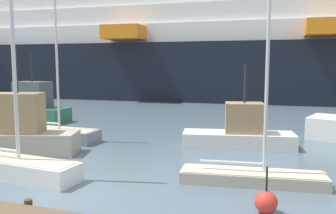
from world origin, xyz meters
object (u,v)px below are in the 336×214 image
at_px(sailboat_3, 10,163).
at_px(channel_buoy_0, 266,202).
at_px(sailboat_6, 53,132).
at_px(fishing_boat_0, 31,107).
at_px(fishing_boat_2, 15,133).
at_px(cruise_ship, 227,38).
at_px(fishing_boat_3, 240,132).
at_px(sailboat_4, 252,173).

bearing_deg(sailboat_3, channel_buoy_0, 2.10).
height_order(sailboat_3, sailboat_6, sailboat_3).
distance_m(sailboat_6, fishing_boat_0, 8.70).
distance_m(sailboat_6, channel_buoy_0, 14.93).
relative_size(fishing_boat_2, cruise_ship, 0.05).
height_order(fishing_boat_0, fishing_boat_3, fishing_boat_0).
distance_m(sailboat_6, cruise_ship, 34.75).
bearing_deg(sailboat_6, cruise_ship, 83.15).
height_order(fishing_boat_2, fishing_boat_3, fishing_boat_2).
height_order(fishing_boat_2, cruise_ship, cruise_ship).
distance_m(sailboat_4, channel_buoy_0, 2.86).
distance_m(channel_buoy_0, cruise_ship, 42.18).
bearing_deg(fishing_boat_2, channel_buoy_0, -33.98).
bearing_deg(channel_buoy_0, cruise_ship, 101.77).
height_order(sailboat_3, fishing_boat_0, sailboat_3).
bearing_deg(fishing_boat_3, fishing_boat_0, 156.03).
distance_m(sailboat_4, cruise_ship, 39.37).
distance_m(sailboat_3, channel_buoy_0, 10.34).
xyz_separation_m(fishing_boat_0, channel_buoy_0, (19.61, -12.84, -0.82)).
bearing_deg(sailboat_4, sailboat_3, -173.63).
relative_size(fishing_boat_3, cruise_ship, 0.05).
relative_size(sailboat_3, sailboat_6, 1.10).
xyz_separation_m(sailboat_6, cruise_ship, (4.72, 33.49, 7.97)).
xyz_separation_m(sailboat_4, channel_buoy_0, (0.71, -2.77, -0.05)).
xyz_separation_m(sailboat_6, fishing_boat_0, (-6.45, 5.80, 0.68)).
bearing_deg(fishing_boat_3, sailboat_6, 178.25).
distance_m(fishing_boat_3, cruise_ship, 33.12).
xyz_separation_m(sailboat_4, cruise_ship, (-7.73, 37.76, 8.05)).
xyz_separation_m(fishing_boat_2, cruise_ship, (4.54, 36.88, 7.36)).
relative_size(sailboat_3, fishing_boat_0, 1.64).
relative_size(sailboat_3, cruise_ship, 0.08).
distance_m(fishing_boat_3, channel_buoy_0, 9.18).
xyz_separation_m(channel_buoy_0, cruise_ship, (-8.44, 40.53, 8.10)).
bearing_deg(channel_buoy_0, fishing_boat_0, 146.79).
height_order(sailboat_4, cruise_ship, cruise_ship).
bearing_deg(sailboat_4, cruise_ship, 93.95).
bearing_deg(fishing_boat_0, fishing_boat_3, -10.93).
distance_m(sailboat_6, fishing_boat_2, 3.45).
height_order(fishing_boat_3, cruise_ship, cruise_ship).
height_order(sailboat_4, sailboat_6, sailboat_6).
height_order(sailboat_6, fishing_boat_2, sailboat_6).
distance_m(fishing_boat_0, channel_buoy_0, 23.46).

